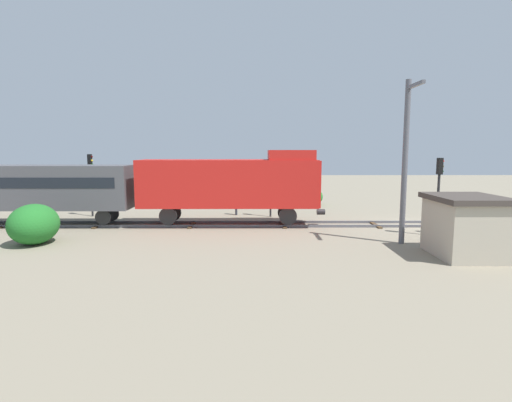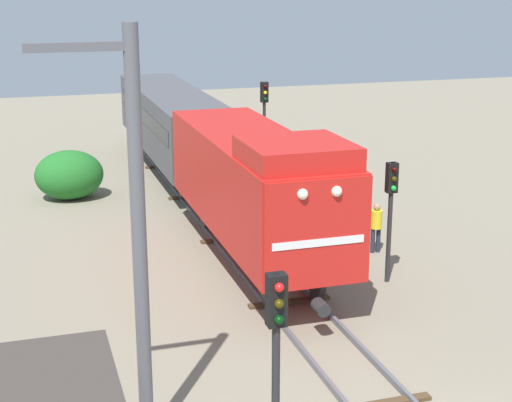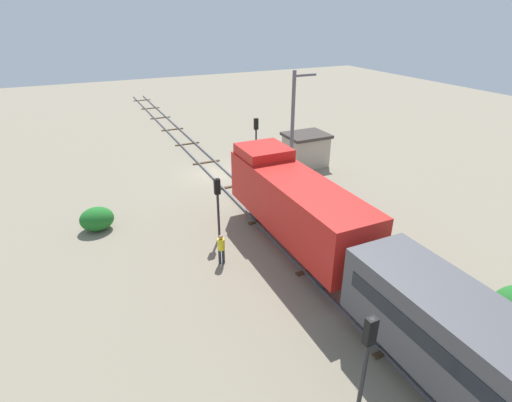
{
  "view_description": "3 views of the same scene",
  "coord_description": "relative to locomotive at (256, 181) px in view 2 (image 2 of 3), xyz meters",
  "views": [
    {
      "loc": [
        -24.99,
        10.59,
        4.72
      ],
      "look_at": [
        0.08,
        10.49,
        1.55
      ],
      "focal_mm": 28.0,
      "sensor_mm": 36.0,
      "label": 1
    },
    {
      "loc": [
        -6.98,
        -10.66,
        8.9
      ],
      "look_at": [
        -0.49,
        10.35,
        2.62
      ],
      "focal_mm": 55.0,
      "sensor_mm": 36.0,
      "label": 2
    },
    {
      "loc": [
        10.03,
        28.56,
        12.06
      ],
      "look_at": [
        1.14,
        9.66,
        2.01
      ],
      "focal_mm": 28.0,
      "sensor_mm": 36.0,
      "label": 3
    }
  ],
  "objects": [
    {
      "name": "bush_near",
      "position": [
        -5.08,
        9.78,
        -1.75
      ],
      "size": [
        2.82,
        2.31,
        2.05
      ],
      "primitive_type": "ellipsoid",
      "color": "#216C26",
      "rests_on": "ground"
    },
    {
      "name": "locomotive",
      "position": [
        0.0,
        0.0,
        0.0
      ],
      "size": [
        2.9,
        11.6,
        4.6
      ],
      "color": "red",
      "rests_on": "railway_track"
    },
    {
      "name": "traffic_signal_mid",
      "position": [
        3.4,
        -2.56,
        -0.18
      ],
      "size": [
        0.32,
        0.34,
        3.71
      ],
      "color": "#262628",
      "rests_on": "ground"
    },
    {
      "name": "catenary_mast",
      "position": [
        -5.06,
        -8.93,
        1.56
      ],
      "size": [
        1.94,
        0.28,
        8.18
      ],
      "color": "#595960",
      "rests_on": "ground"
    },
    {
      "name": "traffic_signal_far",
      "position": [
        3.6,
        10.34,
        0.32
      ],
      "size": [
        0.32,
        0.34,
        4.47
      ],
      "color": "#262628",
      "rests_on": "ground"
    },
    {
      "name": "passenger_car_leading",
      "position": [
        0.0,
        13.34,
        -0.25
      ],
      "size": [
        2.84,
        14.0,
        3.66
      ],
      "color": "#4C4C51",
      "rests_on": "railway_track"
    },
    {
      "name": "traffic_signal_near",
      "position": [
        -3.2,
        -11.54,
        0.23
      ],
      "size": [
        0.32,
        0.34,
        4.33
      ],
      "color": "#262628",
      "rests_on": "ground"
    },
    {
      "name": "worker_by_signal",
      "position": [
        4.2,
        -0.05,
        -1.78
      ],
      "size": [
        0.38,
        0.38,
        1.7
      ],
      "rotation": [
        0.0,
        0.0,
        4.78
      ],
      "color": "#262B38",
      "rests_on": "ground"
    }
  ]
}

